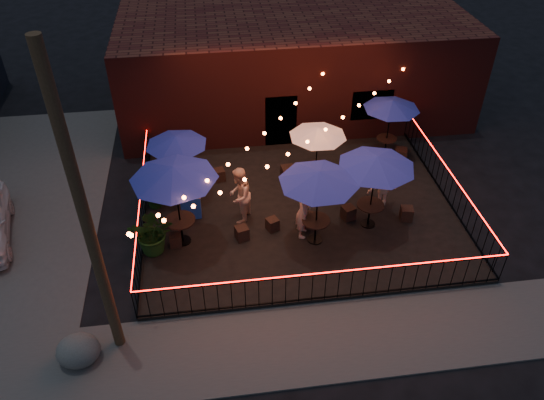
{
  "coord_description": "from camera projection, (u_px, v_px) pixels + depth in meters",
  "views": [
    {
      "loc": [
        -2.72,
        -11.41,
        11.12
      ],
      "look_at": [
        -0.97,
        1.45,
        1.01
      ],
      "focal_mm": 35.0,
      "sensor_mm": 36.0,
      "label": 1
    }
  ],
  "objects": [
    {
      "name": "bistro_chair_0",
      "position": [
        176.0,
        240.0,
        15.96
      ],
      "size": [
        0.36,
        0.36,
        0.41
      ],
      "primitive_type": "cube",
      "rotation": [
        0.0,
        0.0,
        0.03
      ],
      "color": "black",
      "rests_on": "patio"
    },
    {
      "name": "brick_building",
      "position": [
        290.0,
        57.0,
        22.73
      ],
      "size": [
        14.0,
        8.0,
        4.0
      ],
      "color": "#39120F",
      "rests_on": "ground"
    },
    {
      "name": "bistro_chair_7",
      "position": [
        315.0,
        170.0,
        18.81
      ],
      "size": [
        0.57,
        0.57,
        0.51
      ],
      "primitive_type": "cube",
      "rotation": [
        0.0,
        0.0,
        2.75
      ],
      "color": "black",
      "rests_on": "patio"
    },
    {
      "name": "boulder",
      "position": [
        78.0,
        351.0,
        12.79
      ],
      "size": [
        1.02,
        0.88,
        0.76
      ],
      "primitive_type": "ellipsoid",
      "rotation": [
        0.0,
        0.0,
        -0.06
      ],
      "color": "#4E4D48",
      "rests_on": "ground"
    },
    {
      "name": "cafe_table_1",
      "position": [
        176.0,
        141.0,
        16.98
      ],
      "size": [
        2.5,
        2.5,
        2.21
      ],
      "rotation": [
        0.0,
        0.0,
        0.29
      ],
      "color": "black",
      "rests_on": "patio"
    },
    {
      "name": "bistro_chair_4",
      "position": [
        272.0,
        224.0,
        16.55
      ],
      "size": [
        0.45,
        0.45,
        0.4
      ],
      "primitive_type": "cube",
      "rotation": [
        0.0,
        0.0,
        0.41
      ],
      "color": "black",
      "rests_on": "patio"
    },
    {
      "name": "bistro_chair_5",
      "position": [
        306.0,
        220.0,
        16.66
      ],
      "size": [
        0.49,
        0.49,
        0.47
      ],
      "primitive_type": "cube",
      "rotation": [
        0.0,
        0.0,
        2.85
      ],
      "color": "black",
      "rests_on": "patio"
    },
    {
      "name": "bistro_chair_1",
      "position": [
        242.0,
        233.0,
        16.2
      ],
      "size": [
        0.46,
        0.46,
        0.44
      ],
      "primitive_type": "cube",
      "rotation": [
        0.0,
        0.0,
        3.43
      ],
      "color": "black",
      "rests_on": "patio"
    },
    {
      "name": "bistro_chair_3",
      "position": [
        219.0,
        175.0,
        18.64
      ],
      "size": [
        0.44,
        0.44,
        0.43
      ],
      "primitive_type": "cube",
      "rotation": [
        0.0,
        0.0,
        3.37
      ],
      "color": "black",
      "rests_on": "patio"
    },
    {
      "name": "cafe_table_3",
      "position": [
        318.0,
        133.0,
        17.52
      ],
      "size": [
        2.58,
        2.58,
        2.15
      ],
      "rotation": [
        0.0,
        0.0,
        -0.42
      ],
      "color": "black",
      "rests_on": "patio"
    },
    {
      "name": "patron_c",
      "position": [
        383.0,
        185.0,
        17.17
      ],
      "size": [
        1.13,
        0.77,
        1.61
      ],
      "primitive_type": "imported",
      "rotation": [
        0.0,
        0.0,
        3.32
      ],
      "color": "tan",
      "rests_on": "patio"
    },
    {
      "name": "festoon_lights",
      "position": [
        269.0,
        155.0,
        15.71
      ],
      "size": [
        10.02,
        8.72,
        1.32
      ],
      "color": "#EE5920",
      "rests_on": "ground"
    },
    {
      "name": "bistro_chair_8",
      "position": [
        348.0,
        213.0,
        16.97
      ],
      "size": [
        0.48,
        0.48,
        0.44
      ],
      "primitive_type": "cube",
      "rotation": [
        0.0,
        0.0,
        0.34
      ],
      "color": "black",
      "rests_on": "patio"
    },
    {
      "name": "ground",
      "position": [
        310.0,
        253.0,
        16.04
      ],
      "size": [
        110.0,
        110.0,
        0.0
      ],
      "primitive_type": "plane",
      "color": "black",
      "rests_on": "ground"
    },
    {
      "name": "potted_shrub_c",
      "position": [
        172.0,
        158.0,
        18.57
      ],
      "size": [
        1.05,
        1.05,
        1.46
      ],
      "primitive_type": "imported",
      "rotation": [
        0.0,
        0.0,
        0.36
      ],
      "color": "#13370C",
      "rests_on": "patio"
    },
    {
      "name": "fence_left",
      "position": [
        143.0,
        209.0,
        16.66
      ],
      "size": [
        0.04,
        8.0,
        1.04
      ],
      "rotation": [
        0.0,
        0.0,
        1.57
      ],
      "color": "black",
      "rests_on": "patio"
    },
    {
      "name": "bistro_chair_10",
      "position": [
        348.0,
        160.0,
        19.43
      ],
      "size": [
        0.42,
        0.42,
        0.4
      ],
      "primitive_type": "cube",
      "rotation": [
        0.0,
        0.0,
        0.28
      ],
      "color": "black",
      "rests_on": "patio"
    },
    {
      "name": "patron_b",
      "position": [
        239.0,
        195.0,
        16.47
      ],
      "size": [
        1.02,
        1.14,
        1.92
      ],
      "primitive_type": "imported",
      "rotation": [
        0.0,
        0.0,
        -1.95
      ],
      "color": "tan",
      "rests_on": "patio"
    },
    {
      "name": "fence_right",
      "position": [
        446.0,
        183.0,
        17.73
      ],
      "size": [
        0.04,
        8.0,
        1.04
      ],
      "rotation": [
        0.0,
        0.0,
        1.57
      ],
      "color": "black",
      "rests_on": "patio"
    },
    {
      "name": "patio",
      "position": [
        299.0,
        210.0,
        17.56
      ],
      "size": [
        10.0,
        8.0,
        0.15
      ],
      "primitive_type": "cube",
      "color": "black",
      "rests_on": "ground"
    },
    {
      "name": "fence_front",
      "position": [
        325.0,
        286.0,
        14.07
      ],
      "size": [
        10.0,
        0.04,
        1.04
      ],
      "color": "black",
      "rests_on": "patio"
    },
    {
      "name": "cooler",
      "position": [
        191.0,
        204.0,
        16.94
      ],
      "size": [
        0.67,
        0.48,
        0.88
      ],
      "rotation": [
        0.0,
        0.0,
        0.01
      ],
      "color": "#1E47B9",
      "rests_on": "patio"
    },
    {
      "name": "potted_shrub_a",
      "position": [
        153.0,
        232.0,
        15.47
      ],
      "size": [
        1.4,
        1.24,
        1.45
      ],
      "primitive_type": "imported",
      "rotation": [
        0.0,
        0.0,
        -0.09
      ],
      "color": "#163D11",
      "rests_on": "patio"
    },
    {
      "name": "potted_shrub_b",
      "position": [
        156.0,
        188.0,
        17.19
      ],
      "size": [
        0.9,
        0.79,
        1.43
      ],
      "primitive_type": "imported",
      "rotation": [
        0.0,
        0.0,
        0.21
      ],
      "color": "#12340D",
      "rests_on": "patio"
    },
    {
      "name": "cafe_table_5",
      "position": [
        392.0,
        105.0,
        18.85
      ],
      "size": [
        2.58,
        2.58,
        2.24
      ],
      "rotation": [
        0.0,
        0.0,
        0.33
      ],
      "color": "black",
      "rests_on": "patio"
    },
    {
      "name": "patron_a",
      "position": [
        303.0,
        211.0,
        15.93
      ],
      "size": [
        0.58,
        0.75,
        1.84
      ],
      "primitive_type": "imported",
      "rotation": [
        0.0,
        0.0,
        1.34
      ],
      "color": "tan",
      "rests_on": "patio"
    },
    {
      "name": "bistro_chair_2",
      "position": [
        183.0,
        187.0,
        18.05
      ],
      "size": [
        0.42,
        0.42,
        0.46
      ],
      "primitive_type": "cube",
      "rotation": [
        0.0,
        0.0,
        0.06
      ],
      "color": "black",
      "rests_on": "patio"
    },
    {
      "name": "cafe_table_2",
      "position": [
        319.0,
        178.0,
        14.83
      ],
      "size": [
        3.0,
        3.0,
        2.57
      ],
      "rotation": [
        0.0,
        0.0,
        -0.36
      ],
      "color": "black",
      "rests_on": "patio"
    },
    {
      "name": "utility_pole",
      "position": [
        87.0,
        223.0,
        10.97
      ],
      "size": [
        0.26,
        0.26,
        8.0
      ],
      "primitive_type": "cylinder",
      "color": "#392A17",
      "rests_on": "ground"
    },
    {
      "name": "bistro_chair_11",
      "position": [
        400.0,
        155.0,
        19.58
      ],
      "size": [
        0.54,
        0.54,
        0.5
      ],
      "primitive_type": "cube",
      "rotation": [
        0.0,
        0.0,
        2.79
      ],
      "color": "black",
      "rests_on": "patio"
    },
    {
      "name": "bistro_chair_6",
      "position": [
        288.0,
        173.0,
        18.65
      ],
      "size": [
        0.48,
        0.48,
        0.51
      ],
      "primitive_type": "cube",
      "rotation": [
        0.0,
        0.0,
        0.11
      ],
      "color": "black",
      "rests_on": "patio"
    },
    {
      "name": "bistro_chair_9",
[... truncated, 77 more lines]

